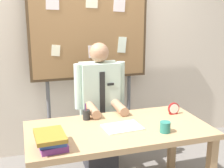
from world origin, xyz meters
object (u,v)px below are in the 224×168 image
book_stack (51,140)px  bulletin_board (90,28)px  open_notebook (122,127)px  pen_holder (86,115)px  desk_clock (174,109)px  coffee_mug (165,127)px  person (100,113)px  desk (118,137)px

book_stack → bulletin_board: bearing=64.6°
open_notebook → pen_holder: pen_holder is taller
desk_clock → pen_holder: bearing=172.5°
open_notebook → pen_holder: (-0.26, 0.29, 0.04)m
open_notebook → desk_clock: size_ratio=2.80×
coffee_mug → pen_holder: size_ratio=0.59×
coffee_mug → pen_holder: pen_holder is taller
person → coffee_mug: size_ratio=15.20×
person → coffee_mug: bearing=-68.0°
person → book_stack: 1.06m
person → desk_clock: bearing=-36.4°
coffee_mug → book_stack: bearing=-179.5°
desk → open_notebook: bearing=-33.8°
desk_clock → book_stack: bearing=-162.7°
bulletin_board → book_stack: 1.60m
pen_holder → open_notebook: bearing=-48.7°
book_stack → coffee_mug: size_ratio=3.22×
coffee_mug → open_notebook: bearing=147.5°
desk → book_stack: 0.67m
open_notebook → coffee_mug: coffee_mug is taller
person → desk_clock: 0.80m
desk → person: (0.00, 0.63, 0.01)m
desk_clock → coffee_mug: desk_clock is taller
person → book_stack: bearing=-125.4°
book_stack → coffee_mug: book_stack is taller
person → desk_clock: (0.63, -0.47, 0.13)m
desk_clock → coffee_mug: 0.48m
open_notebook → coffee_mug: (0.31, -0.20, 0.04)m
book_stack → open_notebook: 0.67m
person → bulletin_board: bulletin_board is taller
desk_clock → coffee_mug: bearing=-127.5°
person → bulletin_board: bearing=90.0°
desk → bulletin_board: size_ratio=0.74×
desk_clock → coffee_mug: size_ratio=1.26×
bulletin_board → desk_clock: 1.32m
bulletin_board → pen_holder: size_ratio=13.67×
person → open_notebook: size_ratio=4.33×
bulletin_board → desk_clock: size_ratio=18.58×
person → bulletin_board: size_ratio=0.65×
bulletin_board → open_notebook: bearing=-88.4°
desk → desk_clock: bearing=14.2°
desk → person: person is taller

